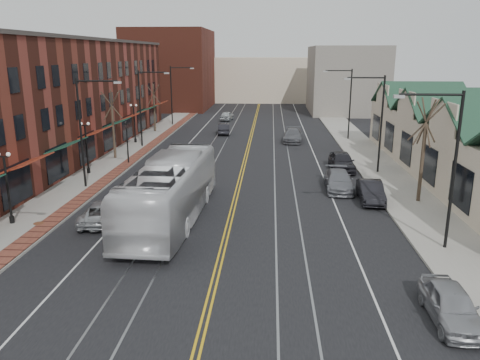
# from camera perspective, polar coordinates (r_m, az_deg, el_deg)

# --- Properties ---
(ground) EXTENTS (160.00, 160.00, 0.00)m
(ground) POSITION_cam_1_polar(r_m,az_deg,el_deg) (19.88, -3.73, -14.55)
(ground) COLOR black
(ground) RESTS_ON ground
(sidewalk_left) EXTENTS (4.00, 120.00, 0.15)m
(sidewalk_left) POSITION_cam_1_polar(r_m,az_deg,el_deg) (40.98, -16.90, 0.72)
(sidewalk_left) COLOR gray
(sidewalk_left) RESTS_ON ground
(sidewalk_right) EXTENTS (4.00, 120.00, 0.15)m
(sidewalk_right) POSITION_cam_1_polar(r_m,az_deg,el_deg) (39.56, 17.72, 0.15)
(sidewalk_right) COLOR gray
(sidewalk_right) RESTS_ON ground
(building_left) EXTENTS (10.00, 50.00, 11.00)m
(building_left) POSITION_cam_1_polar(r_m,az_deg,el_deg) (49.21, -22.29, 9.01)
(building_left) COLOR maroon
(building_left) RESTS_ON ground
(building_right) EXTENTS (8.00, 36.00, 4.60)m
(building_right) POSITION_cam_1_polar(r_m,az_deg,el_deg) (40.96, 26.15, 3.00)
(building_right) COLOR beige
(building_right) RESTS_ON ground
(backdrop_left) EXTENTS (14.00, 18.00, 14.00)m
(backdrop_left) POSITION_cam_1_polar(r_m,az_deg,el_deg) (89.07, -8.36, 13.21)
(backdrop_left) COLOR maroon
(backdrop_left) RESTS_ON ground
(backdrop_mid) EXTENTS (22.00, 14.00, 9.00)m
(backdrop_mid) POSITION_cam_1_polar(r_m,az_deg,el_deg) (102.27, 2.49, 12.18)
(backdrop_mid) COLOR beige
(backdrop_mid) RESTS_ON ground
(backdrop_right) EXTENTS (12.00, 16.00, 11.00)m
(backdrop_right) POSITION_cam_1_polar(r_m,az_deg,el_deg) (83.18, 12.77, 11.83)
(backdrop_right) COLOR slate
(backdrop_right) RESTS_ON ground
(streetlight_l_1) EXTENTS (3.33, 0.25, 8.00)m
(streetlight_l_1) POSITION_cam_1_polar(r_m,az_deg,el_deg) (36.05, -18.27, 6.74)
(streetlight_l_1) COLOR black
(streetlight_l_1) RESTS_ON sidewalk_left
(streetlight_l_2) EXTENTS (3.33, 0.25, 8.00)m
(streetlight_l_2) POSITION_cam_1_polar(r_m,az_deg,el_deg) (51.13, -11.63, 9.47)
(streetlight_l_2) COLOR black
(streetlight_l_2) RESTS_ON sidewalk_left
(streetlight_l_3) EXTENTS (3.33, 0.25, 8.00)m
(streetlight_l_3) POSITION_cam_1_polar(r_m,az_deg,el_deg) (66.65, -8.00, 10.90)
(streetlight_l_3) COLOR black
(streetlight_l_3) RESTS_ON sidewalk_left
(streetlight_r_0) EXTENTS (3.33, 0.25, 8.00)m
(streetlight_r_0) POSITION_cam_1_polar(r_m,az_deg,el_deg) (25.14, 23.88, 2.81)
(streetlight_r_0) COLOR black
(streetlight_r_0) RESTS_ON sidewalk_right
(streetlight_r_1) EXTENTS (3.33, 0.25, 8.00)m
(streetlight_r_1) POSITION_cam_1_polar(r_m,az_deg,el_deg) (40.34, 16.30, 7.72)
(streetlight_r_1) COLOR black
(streetlight_r_1) RESTS_ON sidewalk_right
(streetlight_r_2) EXTENTS (3.33, 0.25, 8.00)m
(streetlight_r_2) POSITION_cam_1_polar(r_m,az_deg,el_deg) (55.99, 12.86, 9.88)
(streetlight_r_2) COLOR black
(streetlight_r_2) RESTS_ON sidewalk_right
(lamppost_l_1) EXTENTS (0.84, 0.28, 4.27)m
(lamppost_l_1) POSITION_cam_1_polar(r_m,az_deg,el_deg) (30.32, -26.44, -1.05)
(lamppost_l_1) COLOR black
(lamppost_l_1) RESTS_ON sidewalk_left
(lamppost_l_2) EXTENTS (0.84, 0.28, 4.27)m
(lamppost_l_2) POSITION_cam_1_polar(r_m,az_deg,el_deg) (40.81, -18.18, 3.63)
(lamppost_l_2) COLOR black
(lamppost_l_2) RESTS_ON sidewalk_left
(lamppost_l_3) EXTENTS (0.84, 0.28, 4.27)m
(lamppost_l_3) POSITION_cam_1_polar(r_m,az_deg,el_deg) (53.86, -12.73, 6.66)
(lamppost_l_3) COLOR black
(lamppost_l_3) RESTS_ON sidewalk_left
(tree_left_near) EXTENTS (1.78, 1.37, 6.48)m
(tree_left_near) POSITION_cam_1_polar(r_m,az_deg,el_deg) (46.04, -15.23, 6.75)
(tree_left_near) COLOR #382B21
(tree_left_near) RESTS_ON sidewalk_left
(tree_left_far) EXTENTS (1.66, 1.28, 6.02)m
(tree_left_far) POSITION_cam_1_polar(r_m,az_deg,el_deg) (61.30, -10.42, 8.79)
(tree_left_far) COLOR #382B21
(tree_left_far) RESTS_ON sidewalk_left
(tree_right_mid) EXTENTS (1.90, 1.46, 6.93)m
(tree_right_mid) POSITION_cam_1_polar(r_m,az_deg,el_deg) (33.27, 21.45, 3.57)
(tree_right_mid) COLOR #382B21
(tree_right_mid) RESTS_ON sidewalk_right
(manhole_far) EXTENTS (0.60, 0.60, 0.02)m
(manhole_far) POSITION_cam_1_polar(r_m,az_deg,el_deg) (30.14, -23.34, -4.86)
(manhole_far) COLOR #592D19
(manhole_far) RESTS_ON sidewalk_left
(traffic_signal) EXTENTS (0.18, 0.15, 3.80)m
(traffic_signal) POSITION_cam_1_polar(r_m,az_deg,el_deg) (43.75, -13.60, 4.89)
(traffic_signal) COLOR black
(traffic_signal) RESTS_ON sidewalk_left
(transit_bus) EXTENTS (3.75, 13.74, 3.79)m
(transit_bus) POSITION_cam_1_polar(r_m,az_deg,el_deg) (28.34, -8.42, -1.28)
(transit_bus) COLOR silver
(transit_bus) RESTS_ON ground
(parked_suv) EXTENTS (2.51, 4.89, 1.32)m
(parked_suv) POSITION_cam_1_polar(r_m,az_deg,el_deg) (29.29, -16.19, -3.72)
(parked_suv) COLOR #AAADB1
(parked_suv) RESTS_ON ground
(parked_car_a) EXTENTS (1.66, 4.06, 1.38)m
(parked_car_a) POSITION_cam_1_polar(r_m,az_deg,el_deg) (19.90, 24.35, -13.69)
(parked_car_a) COLOR #999AA0
(parked_car_a) RESTS_ON ground
(parked_car_b) EXTENTS (1.70, 4.36, 1.42)m
(parked_car_b) POSITION_cam_1_polar(r_m,az_deg,el_deg) (33.23, 15.64, -1.36)
(parked_car_b) COLOR black
(parked_car_b) RESTS_ON ground
(parked_car_c) EXTENTS (2.14, 4.95, 1.42)m
(parked_car_c) POSITION_cam_1_polar(r_m,az_deg,el_deg) (35.45, 11.94, -0.09)
(parked_car_c) COLOR slate
(parked_car_c) RESTS_ON ground
(parked_car_d) EXTENTS (2.02, 4.81, 1.63)m
(parked_car_d) POSITION_cam_1_polar(r_m,az_deg,el_deg) (41.42, 12.30, 2.24)
(parked_car_d) COLOR #222227
(parked_car_d) RESTS_ON ground
(distant_car_left) EXTENTS (1.83, 4.15, 1.33)m
(distant_car_left) POSITION_cam_1_polar(r_m,az_deg,el_deg) (59.18, -2.02, 6.25)
(distant_car_left) COLOR black
(distant_car_left) RESTS_ON ground
(distant_car_right) EXTENTS (2.53, 5.34, 1.50)m
(distant_car_right) POSITION_cam_1_polar(r_m,az_deg,el_deg) (54.27, 6.46, 5.44)
(distant_car_right) COLOR slate
(distant_car_right) RESTS_ON ground
(distant_car_far) EXTENTS (2.10, 4.21, 1.38)m
(distant_car_far) POSITION_cam_1_polar(r_m,az_deg,el_deg) (71.57, -1.60, 7.83)
(distant_car_far) COLOR #B5B9BD
(distant_car_far) RESTS_ON ground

